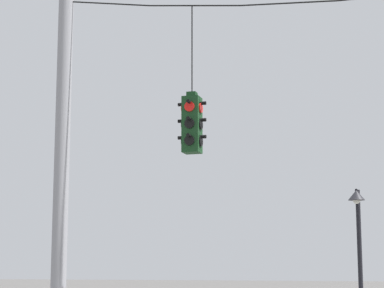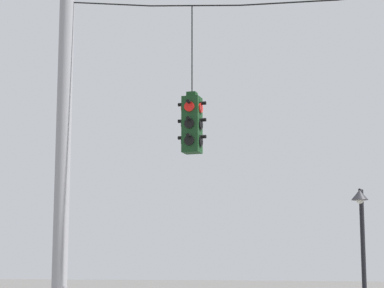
{
  "view_description": "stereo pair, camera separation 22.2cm",
  "coord_description": "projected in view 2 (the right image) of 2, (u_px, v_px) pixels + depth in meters",
  "views": [
    {
      "loc": [
        0.23,
        -14.3,
        2.24
      ],
      "look_at": [
        -3.88,
        -0.3,
        4.62
      ],
      "focal_mm": 70.0,
      "sensor_mm": 36.0,
      "label": 1
    },
    {
      "loc": [
        0.44,
        -14.23,
        2.24
      ],
      "look_at": [
        -3.88,
        -0.3,
        4.62
      ],
      "focal_mm": 70.0,
      "sensor_mm": 36.0,
      "label": 2
    }
  ],
  "objects": [
    {
      "name": "traffic_light_over_intersection",
      "position": [
        192.0,
        124.0,
        14.84
      ],
      "size": [
        0.58,
        0.58,
        3.03
      ],
      "color": "#143819"
    },
    {
      "name": "utility_pole_left",
      "position": [
        62.0,
        173.0,
        15.53
      ],
      "size": [
        0.32,
        0.32,
        8.3
      ],
      "color": "gray",
      "rests_on": "ground_plane"
    },
    {
      "name": "street_lamp",
      "position": [
        362.0,
        234.0,
        19.24
      ],
      "size": [
        0.44,
        0.76,
        4.22
      ],
      "color": "black",
      "rests_on": "ground_plane"
    }
  ]
}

